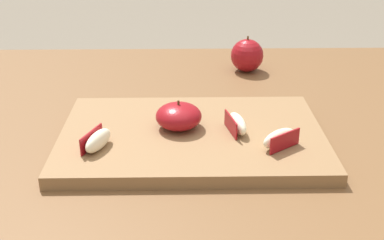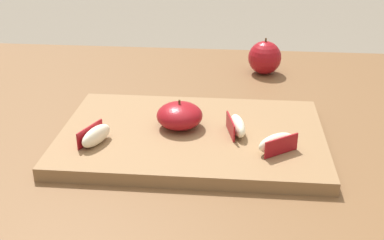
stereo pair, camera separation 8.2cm
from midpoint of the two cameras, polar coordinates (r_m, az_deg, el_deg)
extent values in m
cube|color=brown|center=(0.89, -7.59, -2.15)|extent=(1.37, 0.97, 0.03)
cube|color=brown|center=(1.54, 19.06, -7.37)|extent=(0.06, 0.06, 0.75)
cube|color=olive|center=(0.83, -2.82, -1.98)|extent=(0.44, 0.29, 0.02)
ellipsoid|color=maroon|center=(0.83, -4.36, 0.37)|extent=(0.08, 0.08, 0.04)
cylinder|color=#4C3319|center=(0.82, -4.42, 1.84)|extent=(0.00, 0.00, 0.01)
ellipsoid|color=#F4EACC|center=(0.78, 7.01, -2.16)|extent=(0.07, 0.06, 0.03)
cube|color=maroon|center=(0.77, 7.62, -2.48)|extent=(0.05, 0.04, 0.03)
ellipsoid|color=#F4EACC|center=(0.82, 2.40, -0.48)|extent=(0.03, 0.07, 0.03)
cube|color=maroon|center=(0.82, 1.60, -0.56)|extent=(0.02, 0.06, 0.03)
ellipsoid|color=#F4EACC|center=(0.79, -13.64, -2.37)|extent=(0.04, 0.07, 0.03)
cube|color=maroon|center=(0.79, -14.35, -2.22)|extent=(0.03, 0.06, 0.03)
sphere|color=maroon|center=(1.16, 4.29, 7.34)|extent=(0.08, 0.08, 0.08)
cylinder|color=#4C3319|center=(1.14, 4.36, 9.23)|extent=(0.00, 0.00, 0.01)
camera|label=1|loc=(0.04, -92.86, -1.35)|focal=46.61mm
camera|label=2|loc=(0.04, 87.14, 1.35)|focal=46.61mm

